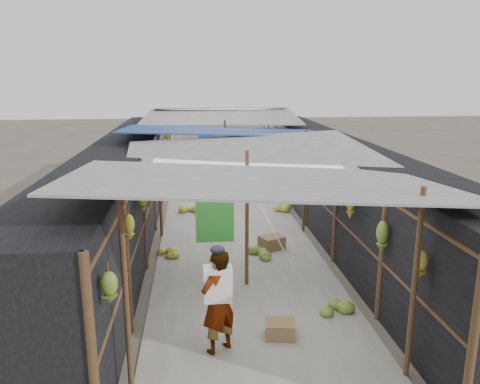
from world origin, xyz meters
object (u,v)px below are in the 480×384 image
object	(u,v)px
black_basin	(268,184)
vendor_elderly	(218,302)
vendor_seated	(272,180)
crate_near	(280,330)
shopper_blue	(230,176)

from	to	relation	value
black_basin	vendor_elderly	bearing A→B (deg)	-102.83
vendor_seated	crate_near	bearing A→B (deg)	-38.24
black_basin	shopper_blue	distance (m)	2.43
crate_near	vendor_elderly	world-z (taller)	vendor_elderly
crate_near	vendor_elderly	distance (m)	1.18
crate_near	vendor_seated	size ratio (longest dim) A/B	0.50
crate_near	black_basin	distance (m)	10.10
crate_near	shopper_blue	distance (m)	8.26
vendor_seated	black_basin	bearing A→B (deg)	149.88
black_basin	vendor_seated	size ratio (longest dim) A/B	0.62
black_basin	crate_near	bearing A→B (deg)	-97.88
black_basin	vendor_seated	xyz separation A→B (m)	(-0.01, -0.85, 0.36)
shopper_blue	vendor_seated	xyz separation A→B (m)	(1.49, 0.92, -0.36)
crate_near	vendor_seated	world-z (taller)	vendor_seated
crate_near	black_basin	size ratio (longest dim) A/B	0.80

